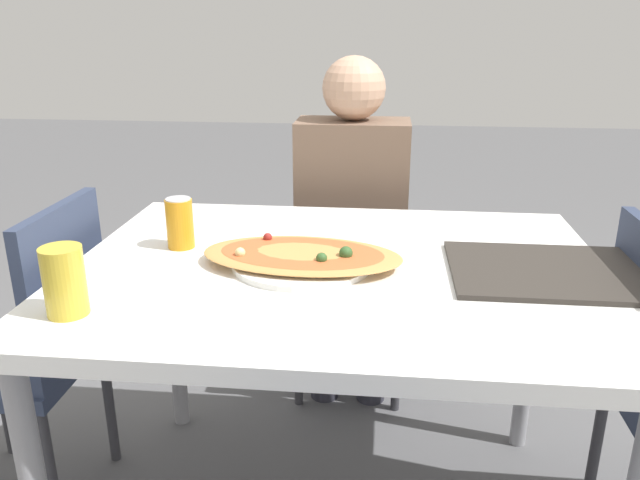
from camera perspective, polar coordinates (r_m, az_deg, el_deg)
dining_table at (r=1.46m, az=1.62°, el=-4.88°), size 1.22×0.93×0.76m
chair_far_seated at (r=2.27m, az=2.98°, el=-1.17°), size 0.40×0.40×0.87m
chair_side_left at (r=1.82m, az=-24.80°, el=-8.55°), size 0.40×0.40×0.87m
person_seated at (r=2.10m, az=2.91°, el=2.99°), size 0.37×0.24×1.19m
pizza_main at (r=1.43m, az=-1.65°, el=-1.55°), size 0.48×0.32×0.05m
soda_can at (r=1.57m, az=-12.70°, el=1.52°), size 0.07×0.07×0.12m
drink_glass at (r=1.27m, az=-22.33°, el=-3.51°), size 0.08×0.08×0.13m
serving_tray at (r=1.47m, az=19.98°, el=-2.70°), size 0.42×0.33×0.01m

